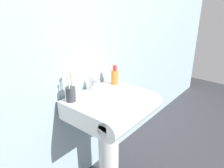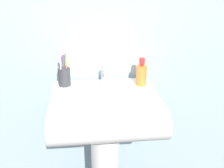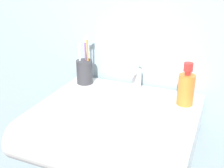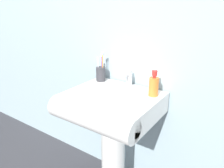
{
  "view_description": "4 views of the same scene",
  "coord_description": "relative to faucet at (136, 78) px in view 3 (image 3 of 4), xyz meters",
  "views": [
    {
      "loc": [
        -1.09,
        -0.92,
        1.49
      ],
      "look_at": [
        0.03,
        -0.01,
        0.9
      ],
      "focal_mm": 35.0,
      "sensor_mm": 36.0,
      "label": 1
    },
    {
      "loc": [
        -0.11,
        -1.34,
        1.44
      ],
      "look_at": [
        0.04,
        0.01,
        0.87
      ],
      "focal_mm": 45.0,
      "sensor_mm": 36.0,
      "label": 2
    },
    {
      "loc": [
        0.33,
        -0.84,
        1.28
      ],
      "look_at": [
        -0.03,
        0.02,
        0.89
      ],
      "focal_mm": 45.0,
      "sensor_mm": 36.0,
      "label": 3
    },
    {
      "loc": [
        0.72,
        -1.05,
        1.33
      ],
      "look_at": [
        0.01,
        -0.03,
        0.88
      ],
      "focal_mm": 35.0,
      "sensor_mm": 36.0,
      "label": 4
    }
  ],
  "objects": [
    {
      "name": "sink_basin",
      "position": [
        -0.01,
        -0.22,
        -0.12
      ],
      "size": [
        0.57,
        0.51,
        0.14
      ],
      "color": "white",
      "rests_on": "sink_pedestal"
    },
    {
      "name": "soap_bottle",
      "position": [
        0.21,
        -0.05,
        0.01
      ],
      "size": [
        0.06,
        0.06,
        0.16
      ],
      "color": "orange",
      "rests_on": "sink_basin"
    },
    {
      "name": "toothbrush_cup",
      "position": [
        -0.23,
        -0.01,
        -0.0
      ],
      "size": [
        0.07,
        0.07,
        0.21
      ],
      "color": "#38383D",
      "rests_on": "sink_basin"
    },
    {
      "name": "faucet",
      "position": [
        0.0,
        0.0,
        0.0
      ],
      "size": [
        0.04,
        0.11,
        0.1
      ],
      "color": "silver",
      "rests_on": "sink_basin"
    }
  ]
}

